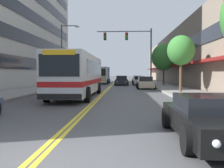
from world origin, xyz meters
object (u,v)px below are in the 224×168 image
(car_navy_parked_right_far, at_px, (137,80))
(street_tree_right_far, at_px, (164,57))
(street_lamp_left_far, at_px, (64,51))
(street_tree_right_mid, at_px, (181,51))
(fire_hydrant, at_px, (217,102))
(car_red_parked_left_mid, at_px, (76,83))
(car_champagne_parked_right_mid, at_px, (145,83))
(traffic_signal_mast, at_px, (133,46))
(car_charcoal_moving_lead, at_px, (122,81))
(city_bus, at_px, (79,74))
(car_silver_parked_right_end, at_px, (139,81))
(box_truck, at_px, (102,75))
(car_black_parked_right_foreground, at_px, (210,118))

(car_navy_parked_right_far, distance_m, street_tree_right_far, 11.84)
(street_lamp_left_far, distance_m, street_tree_right_mid, 13.29)
(street_lamp_left_far, bearing_deg, fire_hydrant, -57.96)
(car_red_parked_left_mid, relative_size, car_champagne_parked_right_mid, 1.05)
(traffic_signal_mast, distance_m, street_tree_right_mid, 9.27)
(car_charcoal_moving_lead, relative_size, street_lamp_left_far, 0.62)
(city_bus, bearing_deg, car_champagne_parked_right_mid, 59.39)
(street_tree_right_far, bearing_deg, car_silver_parked_right_end, 135.34)
(car_red_parked_left_mid, bearing_deg, street_lamp_left_far, -99.54)
(car_red_parked_left_mid, distance_m, car_navy_parked_right_far, 17.20)
(box_truck, bearing_deg, car_charcoal_moving_lead, -56.43)
(street_tree_right_mid, bearing_deg, street_tree_right_far, 87.57)
(car_silver_parked_right_end, relative_size, street_tree_right_mid, 0.95)
(car_black_parked_right_foreground, xyz_separation_m, street_lamp_left_far, (-9.28, 21.51, 3.85))
(city_bus, height_order, street_tree_right_mid, street_tree_right_mid)
(car_black_parked_right_foreground, relative_size, traffic_signal_mast, 0.63)
(car_champagne_parked_right_mid, distance_m, box_truck, 15.35)
(street_tree_right_mid, bearing_deg, car_charcoal_moving_lead, 109.50)
(car_black_parked_right_foreground, distance_m, street_tree_right_far, 29.50)
(car_charcoal_moving_lead, height_order, street_lamp_left_far, street_lamp_left_far)
(car_charcoal_moving_lead, xyz_separation_m, box_truck, (-3.53, 5.31, 0.87))
(fire_hydrant, bearing_deg, street_tree_right_mid, 84.94)
(car_black_parked_right_foreground, bearing_deg, car_charcoal_moving_lead, 95.08)
(car_charcoal_moving_lead, bearing_deg, street_lamp_left_far, -123.68)
(car_champagne_parked_right_mid, height_order, traffic_signal_mast, traffic_signal_mast)
(street_tree_right_far, bearing_deg, car_black_parked_right_foreground, -96.41)
(city_bus, distance_m, fire_hydrant, 11.37)
(city_bus, bearing_deg, car_charcoal_moving_lead, 80.41)
(car_black_parked_right_foreground, relative_size, car_silver_parked_right_end, 0.97)
(city_bus, relative_size, street_tree_right_mid, 2.28)
(car_navy_parked_right_far, distance_m, fire_hydrant, 35.98)
(car_charcoal_moving_lead, distance_m, box_truck, 6.44)
(street_tree_right_mid, bearing_deg, fire_hydrant, -95.06)
(car_champagne_parked_right_mid, distance_m, street_tree_right_far, 7.95)
(car_charcoal_moving_lead, height_order, traffic_signal_mast, traffic_signal_mast)
(car_silver_parked_right_end, distance_m, box_truck, 7.67)
(car_champagne_parked_right_mid, relative_size, box_truck, 0.56)
(city_bus, distance_m, traffic_signal_mast, 13.04)
(car_navy_parked_right_far, height_order, car_silver_parked_right_end, car_silver_parked_right_end)
(car_black_parked_right_foreground, xyz_separation_m, car_silver_parked_right_end, (0.01, 32.32, 0.06))
(car_charcoal_moving_lead, bearing_deg, car_navy_parked_right_far, 71.61)
(box_truck, bearing_deg, street_tree_right_far, -37.98)
(box_truck, relative_size, traffic_signal_mast, 1.03)
(car_black_parked_right_foreground, relative_size, street_lamp_left_far, 0.63)
(box_truck, distance_m, fire_hydrant, 33.52)
(car_red_parked_left_mid, relative_size, car_black_parked_right_foreground, 0.96)
(car_silver_parked_right_end, bearing_deg, car_red_parked_left_mid, -140.54)
(city_bus, relative_size, car_navy_parked_right_far, 2.73)
(car_black_parked_right_foreground, height_order, street_lamp_left_far, street_lamp_left_far)
(car_champagne_parked_right_mid, bearing_deg, street_lamp_left_far, -172.96)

